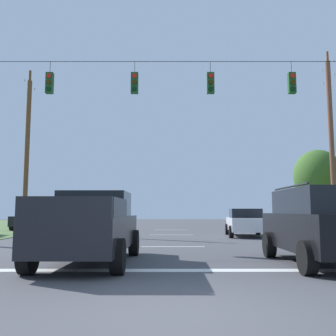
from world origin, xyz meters
name	(u,v)px	position (x,y,z in m)	size (l,w,h in m)	color
ground_plane	(183,315)	(0.00, 0.00, 0.00)	(120.00, 120.00, 0.00)	#47474C
stop_bar_stripe	(176,270)	(0.00, 3.88, 0.00)	(15.88, 0.45, 0.01)	white
lane_dash_0	(173,247)	(0.00, 9.88, 0.00)	(0.15, 2.50, 0.01)	white
lane_dash_1	(171,235)	(0.00, 17.19, 0.00)	(0.15, 2.50, 0.01)	white
lane_dash_2	(171,230)	(0.00, 23.20, 0.00)	(0.15, 2.50, 0.01)	white
overhead_signal_span	(175,135)	(0.10, 11.07, 4.71)	(18.44, 0.31, 8.41)	brown
pickup_truck	(91,227)	(-2.30, 5.17, 0.97)	(2.31, 5.41, 1.95)	black
suv_black	(322,224)	(3.85, 4.74, 1.06)	(2.25, 4.82, 2.05)	black
distant_car_crossing_white	(245,222)	(4.11, 16.04, 0.79)	(2.30, 4.43, 1.52)	silver
distant_car_far_parked	(33,219)	(-10.17, 23.00, 0.79)	(2.18, 4.38, 1.52)	black
utility_pole_mid_right	(331,141)	(10.07, 18.19, 5.76)	(0.31, 1.78, 11.61)	brown
utility_pole_near_left	(27,153)	(-9.21, 18.64, 5.09)	(0.29, 1.82, 10.52)	brown
tree_roadside_right	(318,176)	(11.71, 24.67, 4.16)	(3.80, 3.80, 6.24)	brown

